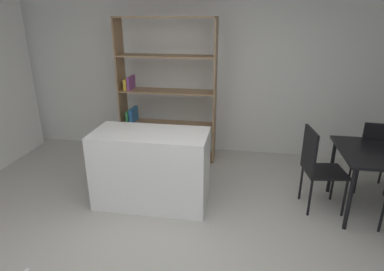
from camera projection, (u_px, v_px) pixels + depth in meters
The scene contains 6 objects.
ground_plane at pixel (181, 255), 3.11m from camera, with size 10.28×10.28×0.00m, color beige.
back_partition at pixel (213, 68), 5.11m from camera, with size 7.46×0.06×2.75m, color silver.
kitchen_island at pixel (152, 168), 3.85m from camera, with size 1.33×0.64×0.91m, color white.
open_bookshelf at pixel (164, 92), 4.94m from camera, with size 1.48×0.36×2.15m.
dining_chair_far at pixel (377, 152), 4.02m from camera, with size 0.48×0.48×0.96m.
dining_chair_island_side at pixel (317, 163), 3.69m from camera, with size 0.50×0.47×0.98m.
Camera 1 is at (0.52, -2.46, 2.17)m, focal length 30.21 mm.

